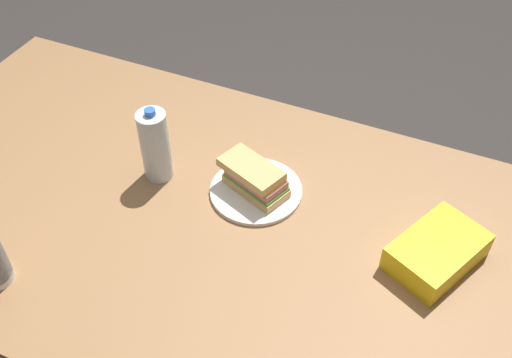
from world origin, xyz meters
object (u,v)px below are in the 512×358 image
Objects in this scene: sandwich at (254,178)px; chip_bag at (437,252)px; dining_table at (197,231)px; paper_plate at (256,191)px; water_bottle_tall at (155,146)px.

chip_bag is at bearing 175.87° from sandwich.
sandwich is (-0.11, -0.13, 0.13)m from dining_table.
paper_plate is at bearing -69.14° from chip_bag.
dining_table is 0.25m from water_bottle_tall.
paper_plate is at bearing -174.22° from sandwich.
sandwich reaches higher than dining_table.
dining_table is at bearing 49.55° from sandwich.
water_bottle_tall is at bearing 9.37° from paper_plate.
chip_bag reaches higher than dining_table.
sandwich is 0.91× the size of water_bottle_tall.
sandwich is 0.28m from water_bottle_tall.
dining_table is 0.62m from chip_bag.
chip_bag is (-0.60, -0.10, 0.11)m from dining_table.
paper_plate is 1.21× the size of sandwich.
chip_bag is at bearing -170.95° from dining_table.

